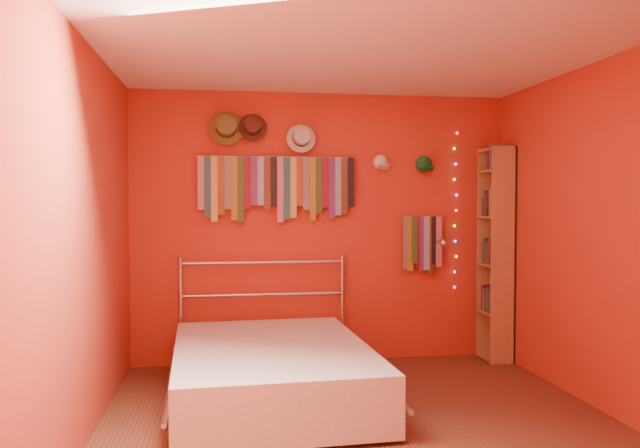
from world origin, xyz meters
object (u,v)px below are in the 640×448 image
bookshelf (500,252)px  bed (271,371)px  reading_lamp (442,243)px  tie_rack (277,184)px

bookshelf → bed: bookshelf is taller
reading_lamp → bed: (-1.65, -0.92, -0.88)m
reading_lamp → bed: bearing=-150.9°
tie_rack → reading_lamp: (1.52, -0.16, -0.54)m
bookshelf → reading_lamp: bearing=-179.7°
reading_lamp → bookshelf: bookshelf is taller
reading_lamp → bed: 2.08m
bookshelf → bed: 2.53m
tie_rack → bookshelf: bearing=-4.2°
tie_rack → bookshelf: bookshelf is taller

